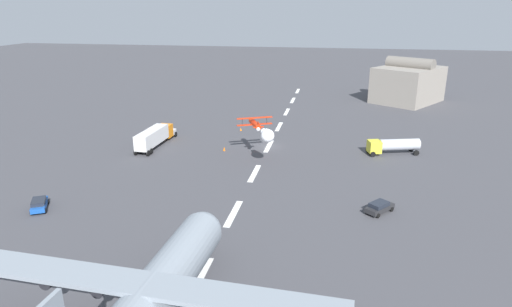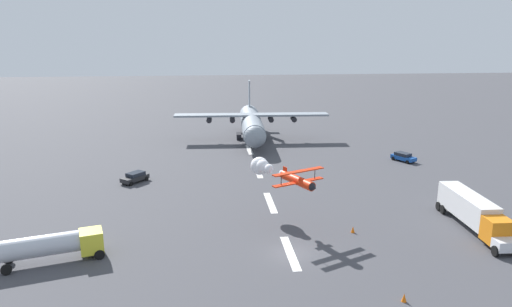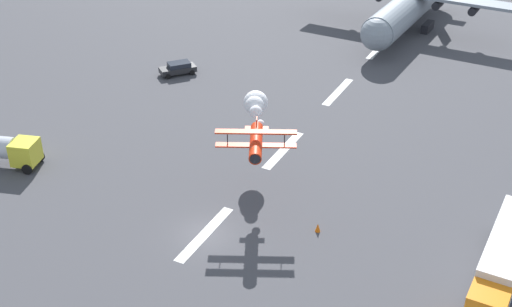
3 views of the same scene
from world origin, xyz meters
TOP-DOWN VIEW (x-y plane):
  - ground_plane at (0.00, 0.00)m, footprint 440.00×440.00m
  - runway_stripe_0 at (-60.70, 0.00)m, footprint 8.00×0.90m
  - runway_stripe_1 at (-45.53, 0.00)m, footprint 8.00×0.90m
  - runway_stripe_2 at (-30.35, 0.00)m, footprint 8.00×0.90m
  - runway_stripe_3 at (-15.18, 0.00)m, footprint 8.00×0.90m
  - runway_stripe_4 at (0.00, 0.00)m, footprint 8.00×0.90m
  - runway_stripe_5 at (15.18, 0.00)m, footprint 8.00×0.90m
  - runway_stripe_6 at (30.35, 0.00)m, footprint 8.00×0.90m
  - runway_stripe_7 at (45.53, 0.00)m, footprint 8.00×0.90m
  - cargo_transport_plane at (53.19, -1.26)m, footprint 27.74×32.52m
  - stunt_biplane_red at (10.24, 0.57)m, footprint 11.27×7.84m
  - semi_truck_orange at (4.08, -22.05)m, footprint 14.32×3.36m
  - fuel_tanker_truck at (0.60, 23.55)m, footprint 5.19×9.93m
  - followme_car_yellow at (33.95, -26.35)m, footprint 4.71×3.72m
  - airport_staff_sedan at (26.43, 19.23)m, footprint 4.48×4.18m
  - hangar_building at (-49.49, 32.58)m, footprint 23.52×22.32m
  - traffic_cone_near at (-10.12, -7.91)m, footprint 0.44×0.44m
  - traffic_cone_far at (4.37, -7.98)m, footprint 0.44×0.44m

SIDE VIEW (x-z plane):
  - ground_plane at x=0.00m, z-range 0.00..0.00m
  - runway_stripe_0 at x=-60.70m, z-range 0.00..0.01m
  - runway_stripe_1 at x=-45.53m, z-range 0.00..0.01m
  - runway_stripe_2 at x=-30.35m, z-range 0.00..0.01m
  - runway_stripe_3 at x=-15.18m, z-range 0.00..0.01m
  - runway_stripe_4 at x=0.00m, z-range 0.00..0.01m
  - runway_stripe_5 at x=15.18m, z-range 0.00..0.01m
  - runway_stripe_6 at x=30.35m, z-range 0.00..0.01m
  - runway_stripe_7 at x=45.53m, z-range 0.00..0.01m
  - traffic_cone_near at x=-10.12m, z-range 0.00..0.75m
  - traffic_cone_far at x=4.37m, z-range 0.00..0.75m
  - airport_staff_sedan at x=26.43m, z-range 0.05..1.57m
  - followme_car_yellow at x=33.95m, z-range 0.05..1.57m
  - fuel_tanker_truck at x=0.60m, z-range 0.30..3.20m
  - semi_truck_orange at x=4.08m, z-range 0.27..3.97m
  - cargo_transport_plane at x=53.19m, z-range -2.24..9.34m
  - hangar_building at x=-49.49m, z-range -0.99..11.70m
  - stunt_biplane_red at x=10.24m, z-range 4.76..7.15m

